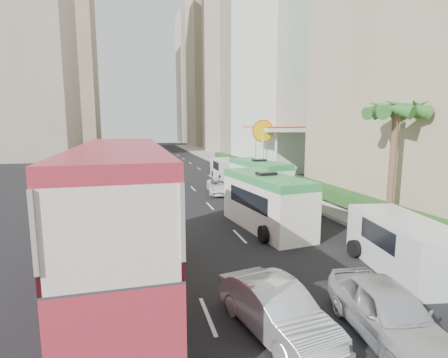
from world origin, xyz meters
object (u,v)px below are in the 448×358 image
object	(u,v)px
minibus_near	(266,202)
shell_station	(282,152)
car_silver_lane_b	(386,338)
car_silver_lane_a	(275,333)
minibus_far	(259,180)
panel_van_near	(402,245)
palm_tree	(392,169)
panel_van_far	(226,169)
van_asset	(220,193)
double_decker_bus	(123,223)

from	to	relation	value
minibus_near	shell_station	distance (m)	19.04
car_silver_lane_b	minibus_near	xyz separation A→B (m)	(0.58, 10.34, 1.50)
car_silver_lane_a	car_silver_lane_b	bearing A→B (deg)	-30.49
car_silver_lane_b	minibus_far	world-z (taller)	minibus_far
minibus_near	panel_van_near	distance (m)	7.38
minibus_near	palm_tree	xyz separation A→B (m)	(6.37, -2.04, 1.88)
panel_van_near	palm_tree	xyz separation A→B (m)	(3.29, 4.65, 2.33)
minibus_far	panel_van_far	size ratio (longest dim) A/B	1.25
van_asset	minibus_far	xyz separation A→B (m)	(2.47, -2.53, 1.45)
double_decker_bus	panel_van_near	size ratio (longest dim) A/B	2.10
panel_van_far	shell_station	distance (m)	6.39
car_silver_lane_b	panel_van_near	distance (m)	5.28
car_silver_lane_b	panel_van_far	distance (m)	28.10
palm_tree	minibus_far	bearing A→B (deg)	111.56
minibus_near	panel_van_far	xyz separation A→B (m)	(2.44, 17.58, -0.45)
van_asset	shell_station	distance (m)	11.18
shell_station	panel_van_near	bearing A→B (deg)	-103.06
van_asset	panel_van_near	distance (m)	17.31
double_decker_bus	minibus_far	size ratio (longest dim) A/B	1.68
double_decker_bus	panel_van_far	distance (m)	25.65
panel_van_far	palm_tree	world-z (taller)	palm_tree
panel_van_near	car_silver_lane_a	bearing A→B (deg)	-147.61
palm_tree	minibus_near	bearing A→B (deg)	162.23
panel_van_near	panel_van_far	world-z (taller)	panel_van_far
car_silver_lane_b	minibus_far	bearing A→B (deg)	87.33
panel_van_near	palm_tree	world-z (taller)	palm_tree
minibus_far	panel_van_near	distance (m)	14.49
car_silver_lane_b	palm_tree	xyz separation A→B (m)	(6.95, 8.30, 3.38)
minibus_far	car_silver_lane_a	bearing A→B (deg)	-116.94
minibus_near	panel_van_near	xyz separation A→B (m)	(3.08, -6.69, -0.45)
van_asset	minibus_near	bearing A→B (deg)	-82.01
double_decker_bus	van_asset	xyz separation A→B (m)	(7.44, 16.36, -2.53)
shell_station	palm_tree	bearing A→B (deg)	-96.60
car_silver_lane_a	minibus_far	world-z (taller)	minibus_far
panel_van_far	palm_tree	xyz separation A→B (m)	(3.92, -19.62, 2.33)
van_asset	palm_tree	xyz separation A→B (m)	(6.36, -12.36, 3.38)
minibus_near	panel_van_far	distance (m)	17.76
car_silver_lane_b	palm_tree	distance (m)	11.34
van_asset	minibus_near	world-z (taller)	minibus_near
panel_van_far	double_decker_bus	bearing A→B (deg)	-112.86
palm_tree	double_decker_bus	bearing A→B (deg)	-163.84
shell_station	minibus_near	bearing A→B (deg)	-116.80
car_silver_lane_a	minibus_far	xyz separation A→B (m)	(5.88, 17.15, 1.45)
car_silver_lane_b	shell_station	world-z (taller)	shell_station
double_decker_bus	palm_tree	distance (m)	14.39
panel_van_near	shell_station	world-z (taller)	shell_station
car_silver_lane_a	panel_van_far	xyz separation A→B (m)	(5.84, 26.95, 1.05)
minibus_far	palm_tree	distance (m)	10.74
van_asset	car_silver_lane_a	bearing A→B (deg)	-91.78
minibus_far	palm_tree	bearing A→B (deg)	-76.45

